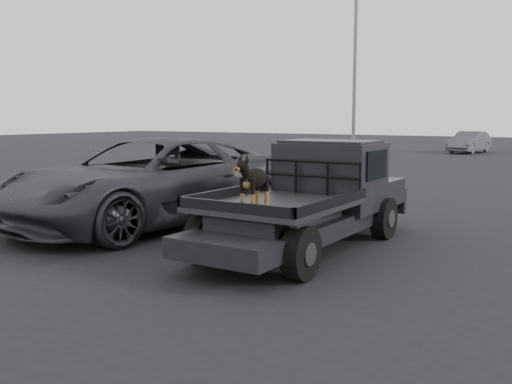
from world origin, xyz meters
The scene contains 8 objects.
ground centered at (0.00, 0.00, 0.00)m, with size 120.00×120.00×0.00m, color black.
flatbed_ute centered at (-0.39, 1.57, 0.46)m, with size 2.00×5.40×0.92m, color black, non-canonical shape.
ute_cab centered at (-0.39, 2.52, 1.36)m, with size 1.72×1.30×0.88m, color black, non-canonical shape.
headache_rack centered at (-0.39, 1.77, 1.20)m, with size 1.80×0.08×0.55m, color black, non-canonical shape.
dog centered at (-0.36, -0.05, 1.29)m, with size 0.32×0.60×0.74m, color black, non-canonical shape.
parked_suv centered at (-4.12, 1.83, 0.89)m, with size 2.96×6.43×1.79m, color #2F2F35.
distant_car_a centered at (-3.91, 29.90, 0.66)m, with size 1.40×4.01×1.32m, color #515156.
floodlight_near centered at (-7.43, 20.12, 7.54)m, with size 1.08×0.28×13.88m.
Camera 1 is at (4.00, -6.82, 2.22)m, focal length 40.00 mm.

